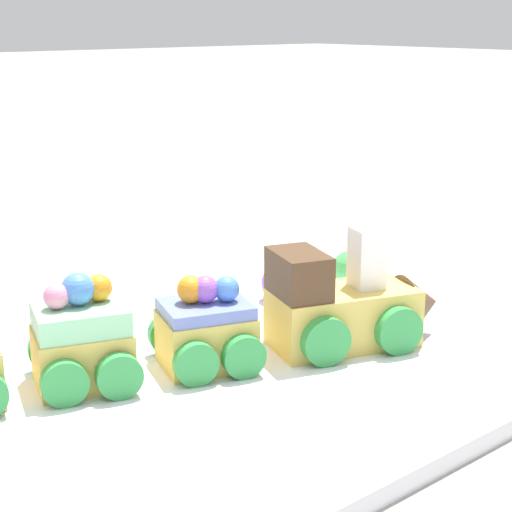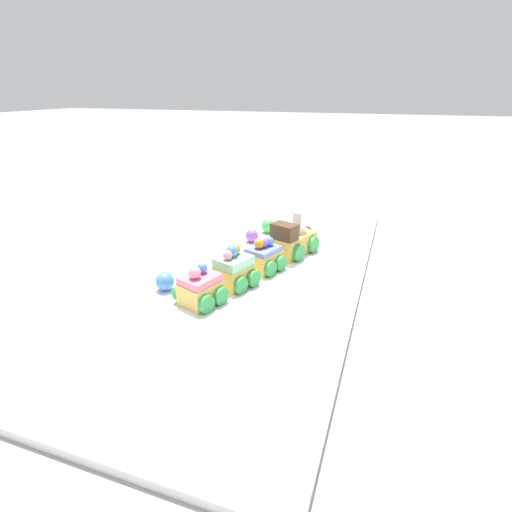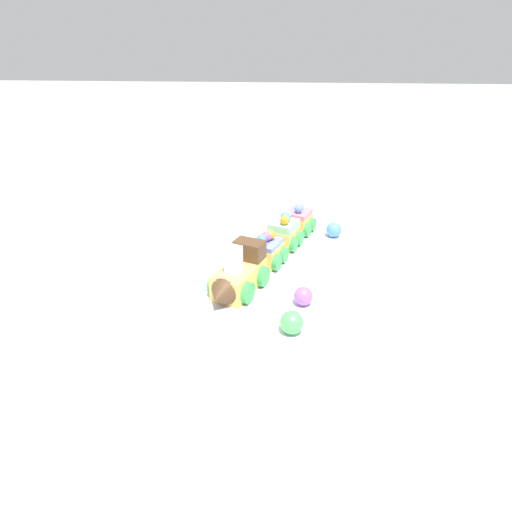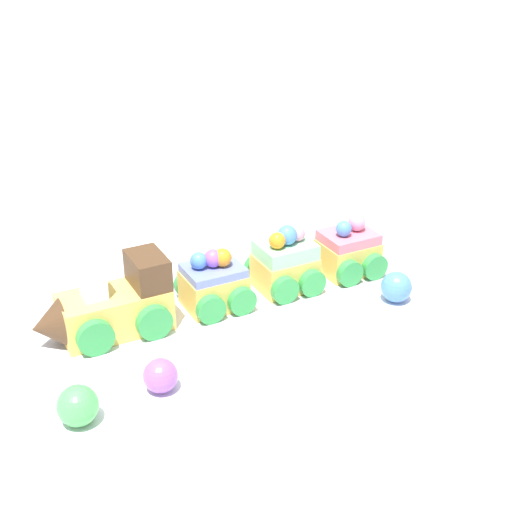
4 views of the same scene
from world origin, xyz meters
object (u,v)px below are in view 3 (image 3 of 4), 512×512
object	(u,v)px
gumball_purple	(303,296)
gumball_blue	(334,230)
cake_train_locomotive	(237,277)
cake_car_blueberry	(266,251)
cake_car_strawberry	(298,221)
gumball_green	(292,322)
cake_car_mint	(284,233)

from	to	relation	value
gumball_purple	gumball_blue	xyz separation A→B (m)	(-0.25, 0.06, 0.00)
cake_train_locomotive	gumball_purple	bearing A→B (deg)	95.67
cake_car_blueberry	cake_car_strawberry	xyz separation A→B (m)	(-0.14, 0.05, 0.00)
cake_car_strawberry	gumball_purple	world-z (taller)	cake_car_strawberry
cake_car_blueberry	gumball_green	size ratio (longest dim) A/B	2.50
gumball_purple	cake_car_blueberry	bearing A→B (deg)	-151.62
cake_train_locomotive	gumball_purple	xyz separation A→B (m)	(0.02, 0.10, -0.01)
cake_train_locomotive	cake_car_blueberry	bearing A→B (deg)	180.00
cake_car_strawberry	gumball_green	size ratio (longest dim) A/B	2.50
cake_car_mint	gumball_blue	size ratio (longest dim) A/B	2.59
cake_train_locomotive	gumball_purple	size ratio (longest dim) A/B	4.64
cake_car_strawberry	gumball_blue	distance (m)	0.07
cake_car_strawberry	gumball_blue	size ratio (longest dim) A/B	2.59
cake_car_blueberry	gumball_purple	bearing A→B (deg)	47.58
gumball_green	cake_car_strawberry	bearing A→B (deg)	-179.78
gumball_green	gumball_purple	distance (m)	0.07
gumball_green	cake_car_mint	bearing A→B (deg)	-174.38
cake_car_mint	gumball_green	size ratio (longest dim) A/B	2.50
gumball_purple	gumball_blue	bearing A→B (deg)	167.16
gumball_green	gumball_blue	xyz separation A→B (m)	(-0.32, 0.07, -0.00)
cake_car_strawberry	gumball_purple	xyz separation A→B (m)	(0.27, 0.02, -0.01)
gumball_purple	gumball_blue	size ratio (longest dim) A/B	0.92
cake_car_mint	gumball_green	distance (m)	0.26
cake_car_mint	cake_car_strawberry	xyz separation A→B (m)	(-0.07, 0.02, -0.00)
cake_train_locomotive	cake_car_blueberry	size ratio (longest dim) A/B	1.65
cake_train_locomotive	gumball_purple	distance (m)	0.10
cake_train_locomotive	cake_car_strawberry	world-z (taller)	cake_train_locomotive
cake_train_locomotive	gumball_green	size ratio (longest dim) A/B	4.14
cake_car_blueberry	gumball_green	bearing A→B (deg)	34.54
cake_car_mint	cake_car_strawberry	distance (m)	0.08
cake_train_locomotive	cake_car_mint	size ratio (longest dim) A/B	1.65
gumball_blue	cake_car_blueberry	bearing A→B (deg)	-43.96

